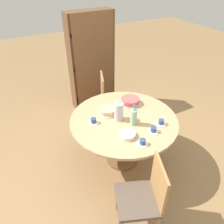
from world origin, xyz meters
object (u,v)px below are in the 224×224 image
at_px(cake_main, 130,101).
at_px(cup_b, 161,122).
at_px(water_bottle, 134,117).
at_px(chair_a, 110,98).
at_px(bookshelf, 92,63).
at_px(cup_c, 153,130).
at_px(cake_second, 107,111).
at_px(coffee_pot, 119,111).
at_px(chair_b, 144,196).
at_px(cup_a, 143,142).
at_px(cup_d, 94,121).

height_order(cake_main, cup_b, cake_main).
bearing_deg(water_bottle, chair_a, 77.05).
height_order(bookshelf, cup_c, bookshelf).
relative_size(chair_a, cake_main, 3.17).
bearing_deg(water_bottle, cake_second, 116.83).
bearing_deg(chair_a, cup_b, -155.82).
xyz_separation_m(cake_main, cake_second, (-0.39, -0.06, -0.00)).
xyz_separation_m(coffee_pot, cake_main, (0.33, 0.24, -0.09)).
xyz_separation_m(chair_a, chair_b, (-0.59, -1.81, 0.00)).
height_order(cup_a, cup_b, same).
bearing_deg(bookshelf, cake_main, 89.81).
xyz_separation_m(cup_a, cup_b, (0.41, 0.18, 0.00)).
height_order(chair_b, cup_b, chair_b).
distance_m(coffee_pot, cake_main, 0.42).
relative_size(cake_main, cup_a, 2.19).
relative_size(bookshelf, cup_b, 13.48).
bearing_deg(cup_c, chair_b, -132.45).
xyz_separation_m(cup_a, cup_d, (-0.31, 0.60, 0.00)).
xyz_separation_m(chair_b, cup_d, (-0.07, 1.01, 0.29)).
xyz_separation_m(bookshelf, cup_a, (-0.33, -2.06, -0.10)).
height_order(chair_a, cup_b, chair_a).
bearing_deg(cup_c, cup_d, 138.08).
distance_m(chair_b, cake_second, 1.16).
relative_size(chair_b, coffee_pot, 3.26).
xyz_separation_m(bookshelf, coffee_pot, (-0.33, -1.54, -0.00)).
height_order(water_bottle, cup_c, water_bottle).
xyz_separation_m(chair_b, bookshelf, (0.57, 2.46, 0.39)).
height_order(coffee_pot, cake_second, coffee_pot).
height_order(cake_second, cup_b, cake_second).
distance_m(cup_b, cup_c, 0.18).
xyz_separation_m(chair_a, water_bottle, (-0.24, -1.05, 0.37)).
height_order(cake_second, cup_c, cake_second).
relative_size(coffee_pot, cup_a, 2.13).
distance_m(cake_second, cup_a, 0.70).
xyz_separation_m(cake_second, cup_d, (-0.24, -0.10, -0.01)).
xyz_separation_m(chair_b, water_bottle, (0.35, 0.76, 0.37)).
bearing_deg(cup_b, cake_main, 98.26).
relative_size(cup_a, cup_b, 1.00).
bearing_deg(bookshelf, cup_b, 92.43).
relative_size(chair_a, cup_a, 6.93).
xyz_separation_m(water_bottle, cup_b, (0.30, -0.17, -0.08)).
distance_m(water_bottle, cup_d, 0.50).
bearing_deg(cup_c, coffee_pot, 120.51).
bearing_deg(cup_a, cake_main, 67.12).
height_order(chair_b, water_bottle, water_bottle).
relative_size(chair_b, cake_main, 3.17).
distance_m(coffee_pot, cup_a, 0.53).
bearing_deg(chair_b, water_bottle, 177.60).
relative_size(cake_second, cup_a, 1.80).
bearing_deg(chair_a, cup_a, -172.39).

